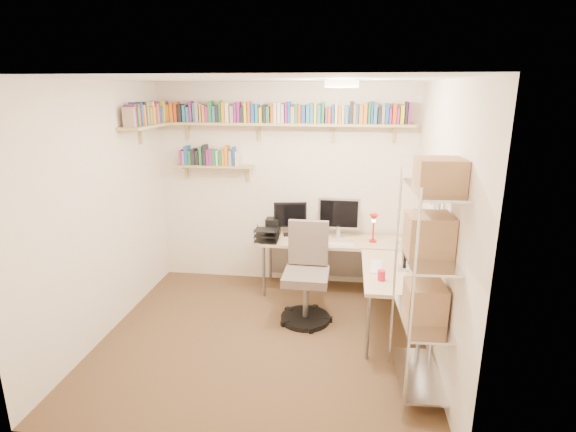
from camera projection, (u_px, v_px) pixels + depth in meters
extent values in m
plane|color=#4E3421|center=(263.00, 338.00, 4.52)|extent=(3.20, 3.20, 0.00)
cube|color=beige|center=(284.00, 186.00, 5.61)|extent=(3.20, 0.04, 2.50)
cube|color=beige|center=(101.00, 213.00, 4.38)|extent=(0.04, 3.00, 2.50)
cube|color=beige|center=(439.00, 226.00, 3.97)|extent=(0.04, 3.00, 2.50)
cube|color=beige|center=(215.00, 287.00, 2.75)|extent=(3.20, 0.04, 2.50)
cube|color=white|center=(259.00, 79.00, 3.84)|extent=(3.20, 3.00, 0.04)
cube|color=silver|center=(430.00, 181.00, 4.42)|extent=(0.01, 0.30, 0.42)
cube|color=white|center=(437.00, 195.00, 4.05)|extent=(0.01, 0.28, 0.38)
cylinder|color=#FFEAC6|center=(342.00, 84.00, 3.95)|extent=(0.30, 0.30, 0.06)
cube|color=tan|center=(283.00, 124.00, 5.28)|extent=(3.05, 0.25, 0.03)
cube|color=tan|center=(148.00, 126.00, 5.06)|extent=(0.25, 1.00, 0.03)
cube|color=tan|center=(215.00, 166.00, 5.55)|extent=(0.95, 0.20, 0.02)
cube|color=tan|center=(187.00, 128.00, 5.51)|extent=(0.03, 0.20, 0.20)
cube|color=tan|center=(259.00, 129.00, 5.40)|extent=(0.03, 0.20, 0.20)
cube|color=tan|center=(334.00, 130.00, 5.28)|extent=(0.03, 0.20, 0.20)
cube|color=tan|center=(394.00, 131.00, 5.19)|extent=(0.03, 0.20, 0.20)
cube|color=black|center=(163.00, 112.00, 5.43)|extent=(0.02, 0.12, 0.23)
cube|color=#812273|center=(165.00, 111.00, 5.42)|extent=(0.03, 0.14, 0.25)
cube|color=orange|center=(169.00, 113.00, 5.42)|extent=(0.04, 0.12, 0.20)
cube|color=orange|center=(173.00, 112.00, 5.42)|extent=(0.04, 0.13, 0.22)
cube|color=#CC441B|center=(177.00, 112.00, 5.41)|extent=(0.03, 0.14, 0.23)
cube|color=black|center=(181.00, 113.00, 5.40)|extent=(0.04, 0.13, 0.21)
cube|color=#2E698B|center=(185.00, 113.00, 5.40)|extent=(0.04, 0.13, 0.20)
cube|color=#2E698B|center=(189.00, 114.00, 5.40)|extent=(0.04, 0.14, 0.17)
cube|color=#812273|center=(192.00, 111.00, 5.38)|extent=(0.03, 0.14, 0.25)
cube|color=#2E698B|center=(195.00, 113.00, 5.38)|extent=(0.02, 0.11, 0.22)
cube|color=gray|center=(198.00, 112.00, 5.37)|extent=(0.04, 0.12, 0.24)
cube|color=gray|center=(201.00, 113.00, 5.37)|extent=(0.02, 0.12, 0.21)
cube|color=orange|center=(205.00, 114.00, 5.37)|extent=(0.03, 0.13, 0.20)
cube|color=#812273|center=(208.00, 114.00, 5.36)|extent=(0.04, 0.12, 0.19)
cube|color=#246D36|center=(211.00, 112.00, 5.35)|extent=(0.04, 0.13, 0.25)
cube|color=#2E698B|center=(215.00, 114.00, 5.35)|extent=(0.03, 0.14, 0.19)
cube|color=black|center=(218.00, 113.00, 5.35)|extent=(0.04, 0.15, 0.20)
cube|color=#246D36|center=(221.00, 112.00, 5.34)|extent=(0.03, 0.11, 0.25)
cube|color=orange|center=(224.00, 112.00, 5.33)|extent=(0.04, 0.14, 0.24)
cube|color=beige|center=(228.00, 112.00, 5.33)|extent=(0.04, 0.13, 0.23)
cube|color=gray|center=(232.00, 114.00, 5.33)|extent=(0.04, 0.12, 0.19)
cube|color=#812273|center=(236.00, 112.00, 5.31)|extent=(0.02, 0.13, 0.23)
cube|color=#812273|center=(239.00, 112.00, 5.31)|extent=(0.03, 0.12, 0.24)
cube|color=black|center=(243.00, 115.00, 5.31)|extent=(0.04, 0.13, 0.18)
cube|color=gold|center=(246.00, 113.00, 5.30)|extent=(0.03, 0.11, 0.23)
cube|color=#CC441B|center=(250.00, 112.00, 5.29)|extent=(0.03, 0.13, 0.24)
cube|color=#1D4A96|center=(254.00, 113.00, 5.29)|extent=(0.04, 0.14, 0.21)
cube|color=#2E698B|center=(257.00, 113.00, 5.28)|extent=(0.03, 0.13, 0.21)
cube|color=gold|center=(261.00, 115.00, 5.28)|extent=(0.03, 0.11, 0.17)
cube|color=black|center=(265.00, 114.00, 5.27)|extent=(0.04, 0.13, 0.21)
cube|color=#246D36|center=(269.00, 115.00, 5.27)|extent=(0.04, 0.14, 0.19)
cube|color=#CC441B|center=(273.00, 113.00, 5.26)|extent=(0.03, 0.14, 0.22)
cube|color=beige|center=(276.00, 112.00, 5.25)|extent=(0.03, 0.15, 0.24)
cube|color=beige|center=(280.00, 113.00, 5.25)|extent=(0.04, 0.12, 0.23)
cube|color=beige|center=(283.00, 114.00, 5.25)|extent=(0.03, 0.13, 0.21)
cube|color=#812273|center=(286.00, 113.00, 5.24)|extent=(0.03, 0.12, 0.24)
cube|color=#1D4A96|center=(289.00, 112.00, 5.23)|extent=(0.03, 0.11, 0.24)
cube|color=gray|center=(293.00, 115.00, 5.23)|extent=(0.04, 0.14, 0.19)
cube|color=#246D36|center=(297.00, 113.00, 5.22)|extent=(0.03, 0.14, 0.22)
cube|color=#CC441B|center=(300.00, 114.00, 5.22)|extent=(0.03, 0.15, 0.21)
cube|color=#1D4A96|center=(304.00, 114.00, 5.22)|extent=(0.04, 0.11, 0.20)
cube|color=#2E698B|center=(308.00, 114.00, 5.21)|extent=(0.04, 0.13, 0.21)
cube|color=#2E698B|center=(312.00, 113.00, 5.20)|extent=(0.04, 0.12, 0.23)
cube|color=gold|center=(316.00, 113.00, 5.19)|extent=(0.03, 0.13, 0.23)
cube|color=#2E698B|center=(319.00, 114.00, 5.19)|extent=(0.04, 0.12, 0.21)
cube|color=#246D36|center=(323.00, 113.00, 5.18)|extent=(0.03, 0.14, 0.24)
cube|color=#812273|center=(327.00, 115.00, 5.18)|extent=(0.03, 0.14, 0.18)
cube|color=#CC441B|center=(330.00, 116.00, 5.18)|extent=(0.03, 0.13, 0.17)
cube|color=#1D4A96|center=(333.00, 114.00, 5.17)|extent=(0.03, 0.14, 0.21)
cube|color=beige|center=(336.00, 113.00, 5.16)|extent=(0.03, 0.14, 0.23)
cube|color=orange|center=(340.00, 115.00, 5.16)|extent=(0.04, 0.13, 0.19)
cube|color=beige|center=(343.00, 114.00, 5.16)|extent=(0.02, 0.12, 0.20)
cube|color=#2E698B|center=(347.00, 115.00, 5.15)|extent=(0.04, 0.13, 0.20)
cube|color=black|center=(351.00, 112.00, 5.14)|extent=(0.04, 0.14, 0.25)
cube|color=orange|center=(355.00, 114.00, 5.14)|extent=(0.02, 0.14, 0.21)
cube|color=#1D4A96|center=(357.00, 114.00, 5.13)|extent=(0.03, 0.14, 0.22)
cube|color=orange|center=(361.00, 114.00, 5.13)|extent=(0.04, 0.14, 0.21)
cube|color=orange|center=(365.00, 113.00, 5.12)|extent=(0.04, 0.12, 0.23)
cube|color=#246D36|center=(369.00, 113.00, 5.11)|extent=(0.02, 0.12, 0.24)
cube|color=#1D4A96|center=(372.00, 113.00, 5.11)|extent=(0.02, 0.13, 0.25)
cube|color=#2E698B|center=(375.00, 113.00, 5.11)|extent=(0.04, 0.12, 0.23)
cube|color=black|center=(379.00, 116.00, 5.11)|extent=(0.04, 0.14, 0.17)
cube|color=gray|center=(383.00, 115.00, 5.10)|extent=(0.03, 0.11, 0.19)
cube|color=#1D4A96|center=(387.00, 114.00, 5.09)|extent=(0.04, 0.13, 0.23)
cube|color=#812273|center=(390.00, 116.00, 5.09)|extent=(0.02, 0.14, 0.17)
cube|color=#CC441B|center=(394.00, 114.00, 5.08)|extent=(0.04, 0.12, 0.23)
cube|color=#812273|center=(398.00, 116.00, 5.08)|extent=(0.03, 0.14, 0.18)
cube|color=gold|center=(402.00, 115.00, 5.07)|extent=(0.04, 0.13, 0.21)
cube|color=black|center=(406.00, 113.00, 5.06)|extent=(0.03, 0.12, 0.25)
cube|color=#812273|center=(409.00, 113.00, 5.06)|extent=(0.03, 0.14, 0.24)
cube|color=gray|center=(129.00, 117.00, 4.62)|extent=(0.13, 0.04, 0.20)
cube|color=#812273|center=(131.00, 116.00, 4.66)|extent=(0.11, 0.04, 0.23)
cube|color=#246D36|center=(133.00, 117.00, 4.70)|extent=(0.14, 0.02, 0.20)
cube|color=#CC441B|center=(134.00, 115.00, 4.74)|extent=(0.12, 0.03, 0.23)
cube|color=#1D4A96|center=(136.00, 114.00, 4.77)|extent=(0.15, 0.03, 0.25)
cube|color=#CC441B|center=(138.00, 117.00, 4.82)|extent=(0.15, 0.03, 0.18)
cube|color=gold|center=(140.00, 115.00, 4.86)|extent=(0.13, 0.03, 0.22)
cube|color=black|center=(141.00, 114.00, 4.89)|extent=(0.11, 0.03, 0.25)
cube|color=gray|center=(143.00, 114.00, 4.93)|extent=(0.13, 0.04, 0.24)
cube|color=#1D4A96|center=(145.00, 116.00, 4.97)|extent=(0.11, 0.02, 0.19)
cube|color=gold|center=(146.00, 116.00, 5.01)|extent=(0.13, 0.02, 0.19)
cube|color=orange|center=(147.00, 115.00, 5.04)|extent=(0.15, 0.03, 0.20)
cube|color=beige|center=(149.00, 113.00, 5.08)|extent=(0.12, 0.04, 0.25)
cube|color=gray|center=(151.00, 116.00, 5.13)|extent=(0.11, 0.03, 0.18)
cube|color=#CC441B|center=(152.00, 114.00, 5.15)|extent=(0.13, 0.02, 0.22)
cube|color=gray|center=(154.00, 114.00, 5.20)|extent=(0.12, 0.04, 0.22)
cube|color=#812273|center=(155.00, 112.00, 5.24)|extent=(0.11, 0.04, 0.25)
cube|color=#2E698B|center=(157.00, 115.00, 5.29)|extent=(0.14, 0.04, 0.18)
cube|color=gold|center=(158.00, 112.00, 5.33)|extent=(0.15, 0.04, 0.25)
cube|color=gold|center=(160.00, 113.00, 5.38)|extent=(0.13, 0.03, 0.21)
cube|color=gray|center=(161.00, 114.00, 5.42)|extent=(0.13, 0.03, 0.17)
cube|color=#812273|center=(182.00, 157.00, 5.58)|extent=(0.03, 0.15, 0.18)
cube|color=gray|center=(185.00, 157.00, 5.58)|extent=(0.02, 0.14, 0.17)
cube|color=#1D4A96|center=(187.00, 155.00, 5.56)|extent=(0.04, 0.14, 0.23)
cube|color=#246D36|center=(191.00, 157.00, 5.57)|extent=(0.04, 0.13, 0.17)
cube|color=black|center=(194.00, 157.00, 5.56)|extent=(0.04, 0.15, 0.20)
cube|color=black|center=(198.00, 158.00, 5.55)|extent=(0.04, 0.12, 0.17)
cube|color=#246D36|center=(201.00, 156.00, 5.54)|extent=(0.03, 0.11, 0.22)
cube|color=black|center=(206.00, 155.00, 5.53)|extent=(0.04, 0.13, 0.25)
cube|color=#812273|center=(209.00, 157.00, 5.53)|extent=(0.02, 0.13, 0.19)
cube|color=#812273|center=(211.00, 157.00, 5.53)|extent=(0.04, 0.12, 0.20)
cube|color=#246D36|center=(215.00, 157.00, 5.52)|extent=(0.04, 0.13, 0.19)
cube|color=beige|center=(218.00, 158.00, 5.52)|extent=(0.02, 0.13, 0.18)
cube|color=#246D36|center=(221.00, 158.00, 5.52)|extent=(0.04, 0.13, 0.17)
cube|color=orange|center=(224.00, 158.00, 5.51)|extent=(0.03, 0.14, 0.19)
cube|color=orange|center=(227.00, 155.00, 5.50)|extent=(0.04, 0.14, 0.24)
cube|color=gray|center=(231.00, 158.00, 5.50)|extent=(0.04, 0.11, 0.18)
cube|color=#1D4A96|center=(234.00, 156.00, 5.49)|extent=(0.02, 0.11, 0.23)
cube|color=beige|center=(237.00, 158.00, 5.49)|extent=(0.03, 0.14, 0.18)
cube|color=beige|center=(334.00, 241.00, 5.38)|extent=(1.73, 0.55, 0.04)
cube|color=beige|center=(390.00, 271.00, 4.50)|extent=(0.55, 1.18, 0.04)
cylinder|color=gray|center=(264.00, 271.00, 5.36)|extent=(0.04, 0.04, 0.64)
cylinder|color=gray|center=(270.00, 258.00, 5.80)|extent=(0.04, 0.04, 0.64)
cylinder|color=gray|center=(400.00, 264.00, 5.59)|extent=(0.04, 0.04, 0.64)
cylinder|color=gray|center=(368.00, 327.00, 4.10)|extent=(0.04, 0.04, 0.64)
cylinder|color=gray|center=(419.00, 331.00, 4.04)|extent=(0.04, 0.04, 0.64)
cube|color=gray|center=(334.00, 257.00, 5.69)|extent=(1.64, 0.02, 0.50)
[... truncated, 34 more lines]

